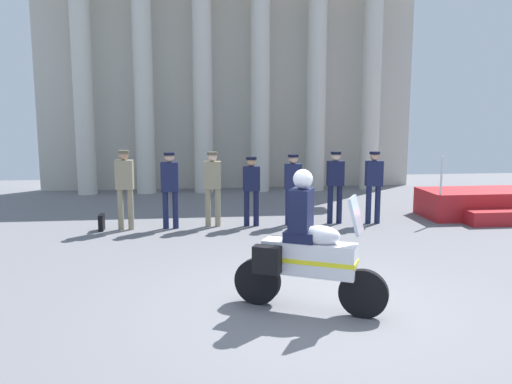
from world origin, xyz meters
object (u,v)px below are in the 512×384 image
reviewing_stand (480,204)px  officer_in_row_6 (374,181)px  officer_in_row_3 (251,186)px  motorcycle_with_rider (304,252)px  officer_in_row_2 (213,183)px  briefcase_on_ground (102,222)px  officer_in_row_1 (170,184)px  officer_in_row_5 (335,181)px  officer_in_row_4 (293,184)px  officer_in_row_0 (125,183)px

reviewing_stand → officer_in_row_6: officer_in_row_6 is taller
officer_in_row_3 → motorcycle_with_rider: 5.21m
officer_in_row_2 → briefcase_on_ground: size_ratio=4.75×
officer_in_row_1 → briefcase_on_ground: officer_in_row_1 is taller
briefcase_on_ground → officer_in_row_2: bearing=2.9°
officer_in_row_1 → officer_in_row_3: 1.83m
reviewing_stand → officer_in_row_1: bearing=-177.1°
reviewing_stand → officer_in_row_2: 6.66m
officer_in_row_1 → motorcycle_with_rider: bearing=113.7°
officer_in_row_5 → reviewing_stand: bearing=-172.8°
officer_in_row_2 → officer_in_row_6: officer_in_row_2 is taller
officer_in_row_6 → motorcycle_with_rider: 5.83m
officer_in_row_6 → officer_in_row_4: bearing=0.1°
officer_in_row_0 → officer_in_row_3: officer_in_row_0 is taller
officer_in_row_6 → officer_in_row_3: bearing=1.7°
officer_in_row_2 → officer_in_row_3: size_ratio=1.07×
officer_in_row_3 → officer_in_row_5: (1.97, 0.05, 0.06)m
officer_in_row_3 → officer_in_row_4: 0.97m
officer_in_row_2 → motorcycle_with_rider: 5.37m
officer_in_row_0 → motorcycle_with_rider: bearing=122.6°
officer_in_row_5 → officer_in_row_6: size_ratio=1.00×
officer_in_row_2 → officer_in_row_4: (1.85, -0.03, -0.04)m
motorcycle_with_rider → briefcase_on_ground: bearing=151.0°
officer_in_row_1 → officer_in_row_3: size_ratio=1.08×
officer_in_row_4 → officer_in_row_2: bearing=1.8°
officer_in_row_0 → officer_in_row_4: bearing=-176.0°
officer_in_row_5 → motorcycle_with_rider: (-1.83, -5.25, -0.21)m
officer_in_row_0 → motorcycle_with_rider: size_ratio=0.92×
officer_in_row_4 → motorcycle_with_rider: motorcycle_with_rider is taller
reviewing_stand → briefcase_on_ground: reviewing_stand is taller
officer_in_row_1 → officer_in_row_0: bearing=3.0°
motorcycle_with_rider → briefcase_on_ground: motorcycle_with_rider is taller
officer_in_row_0 → officer_in_row_6: officer_in_row_0 is taller
officer_in_row_4 → officer_in_row_6: (1.89, -0.09, 0.03)m
officer_in_row_2 → motorcycle_with_rider: (1.02, -5.27, -0.22)m
officer_in_row_3 → briefcase_on_ground: (-3.35, -0.06, -0.76)m
officer_in_row_3 → motorcycle_with_rider: (0.14, -5.20, -0.15)m
reviewing_stand → officer_in_row_2: officer_in_row_2 is taller
officer_in_row_4 → officer_in_row_6: bearing=-179.9°
officer_in_row_1 → officer_in_row_4: bearing=-175.6°
officer_in_row_3 → motorcycle_with_rider: bearing=94.3°
officer_in_row_0 → officer_in_row_2: officer_in_row_0 is taller
officer_in_row_6 → briefcase_on_ground: officer_in_row_6 is taller
officer_in_row_2 → officer_in_row_6: (3.74, -0.12, -0.01)m
officer_in_row_2 → briefcase_on_ground: bearing=5.7°
reviewing_stand → officer_in_row_3: 5.78m
officer_in_row_2 → briefcase_on_ground: officer_in_row_2 is taller
officer_in_row_1 → officer_in_row_3: (1.83, 0.04, -0.07)m
officer_in_row_0 → officer_in_row_3: (2.82, 0.05, -0.11)m
officer_in_row_1 → officer_in_row_2: bearing=-170.7°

